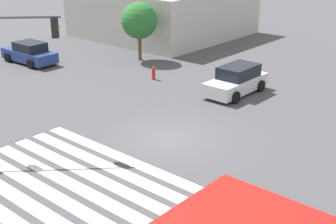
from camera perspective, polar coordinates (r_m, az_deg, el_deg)
name	(u,v)px	position (r m, az deg, el deg)	size (l,w,h in m)	color
ground_plane	(168,139)	(22.01, 0.00, -3.26)	(125.65, 125.65, 0.00)	#47474C
crosswalk_markings	(62,189)	(18.35, -12.77, -9.18)	(10.01, 7.25, 0.01)	silver
car_0	(237,81)	(28.16, 8.35, 3.81)	(2.06, 4.46, 1.69)	silver
car_1	(30,53)	(36.00, -16.53, 6.89)	(4.65, 2.13, 1.58)	navy
corner_building	(163,11)	(44.40, -0.58, 12.20)	(12.88, 12.88, 4.28)	#BCB7B2
tree_corner_a	(139,21)	(34.97, -3.53, 11.05)	(2.69, 2.69, 4.32)	brown
fire_hydrant	(154,73)	(30.68, -1.77, 4.76)	(0.22, 0.22, 0.86)	red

